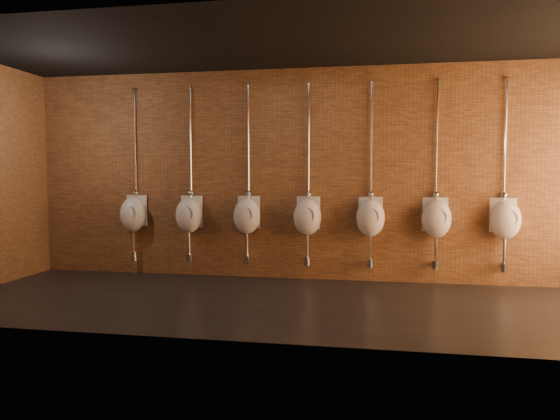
% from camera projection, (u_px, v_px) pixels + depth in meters
% --- Properties ---
extents(ground, '(8.50, 8.50, 0.00)m').
position_uv_depth(ground, '(283.00, 303.00, 6.23)').
color(ground, black).
rests_on(ground, ground).
extents(room_shell, '(8.54, 3.04, 3.22)m').
position_uv_depth(room_shell, '(283.00, 141.00, 6.09)').
color(room_shell, black).
rests_on(room_shell, ground).
extents(urinal_0, '(0.47, 0.42, 2.72)m').
position_uv_depth(urinal_0, '(133.00, 214.00, 7.94)').
color(urinal_0, white).
rests_on(urinal_0, ground).
extents(urinal_1, '(0.47, 0.42, 2.72)m').
position_uv_depth(urinal_1, '(189.00, 214.00, 7.78)').
color(urinal_1, white).
rests_on(urinal_1, ground).
extents(urinal_2, '(0.47, 0.42, 2.72)m').
position_uv_depth(urinal_2, '(247.00, 215.00, 7.62)').
color(urinal_2, white).
rests_on(urinal_2, ground).
extents(urinal_3, '(0.47, 0.42, 2.72)m').
position_uv_depth(urinal_3, '(307.00, 216.00, 7.46)').
color(urinal_3, white).
rests_on(urinal_3, ground).
extents(urinal_4, '(0.47, 0.42, 2.72)m').
position_uv_depth(urinal_4, '(370.00, 217.00, 7.30)').
color(urinal_4, white).
rests_on(urinal_4, ground).
extents(urinal_5, '(0.47, 0.42, 2.72)m').
position_uv_depth(urinal_5, '(436.00, 218.00, 7.14)').
color(urinal_5, white).
rests_on(urinal_5, ground).
extents(urinal_6, '(0.47, 0.42, 2.72)m').
position_uv_depth(urinal_6, '(505.00, 219.00, 6.99)').
color(urinal_6, white).
rests_on(urinal_6, ground).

